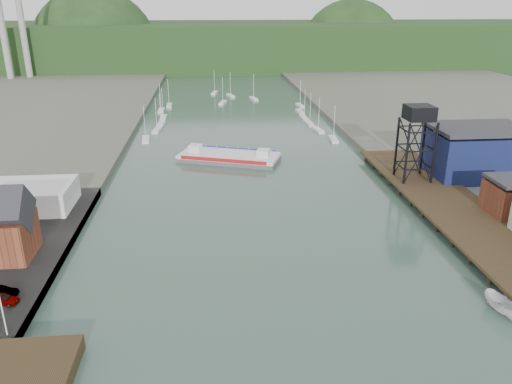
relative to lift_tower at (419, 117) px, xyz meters
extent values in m
cube|color=black|center=(2.00, -13.00, -13.75)|extent=(14.00, 70.00, 0.50)
cylinder|color=black|center=(-4.00, -13.00, -14.85)|extent=(0.60, 0.60, 2.20)
cylinder|color=black|center=(8.00, -13.00, -14.85)|extent=(0.60, 0.60, 2.20)
cube|color=silver|center=(-79.00, -8.00, -11.80)|extent=(18.00, 12.00, 4.50)
cylinder|color=black|center=(-3.00, -3.00, -7.00)|extent=(0.50, 0.50, 13.00)
cylinder|color=black|center=(3.00, -3.00, -7.00)|extent=(0.50, 0.50, 13.00)
cylinder|color=black|center=(-3.00, 3.00, -7.00)|extent=(0.50, 0.50, 13.00)
cylinder|color=black|center=(3.00, 3.00, -7.00)|extent=(0.50, 0.50, 13.00)
cube|color=black|center=(0.00, 0.00, 1.00)|extent=(5.50, 5.50, 3.00)
cube|color=#0C1C39|center=(15.00, 2.00, -9.05)|extent=(20.00, 14.00, 10.00)
cube|color=#2D2D33|center=(15.00, 2.00, -3.15)|extent=(20.50, 14.50, 0.80)
cube|color=silver|center=(-62.54, 45.89, -15.30)|extent=(2.67, 7.65, 0.90)
cube|color=silver|center=(-60.28, 57.30, -15.30)|extent=(2.81, 7.67, 0.90)
cube|color=silver|center=(-59.71, 66.17, -15.30)|extent=(2.35, 7.59, 0.90)
cube|color=silver|center=(-59.81, 76.09, -15.30)|extent=(2.01, 7.50, 0.90)
cube|color=silver|center=(-61.64, 88.33, -15.30)|extent=(2.00, 7.50, 0.90)
cube|color=silver|center=(-59.32, 98.17, -15.30)|extent=(2.16, 7.54, 0.90)
cube|color=silver|center=(-7.44, 41.03, -15.30)|extent=(2.53, 7.62, 0.90)
cube|color=silver|center=(-9.54, 52.51, -15.30)|extent=(2.76, 7.67, 0.90)
cube|color=silver|center=(-10.54, 61.29, -15.30)|extent=(2.22, 7.56, 0.90)
cube|color=silver|center=(-10.73, 70.28, -15.30)|extent=(2.18, 7.54, 0.90)
cube|color=silver|center=(-10.33, 81.38, -15.30)|extent=(2.46, 7.61, 0.90)
cube|color=silver|center=(-8.22, 92.99, -15.30)|extent=(2.48, 7.61, 0.90)
cube|color=silver|center=(-38.16, 102.00, -15.30)|extent=(3.78, 7.76, 0.90)
cube|color=silver|center=(-24.96, 110.00, -15.30)|extent=(3.31, 7.74, 0.90)
cube|color=silver|center=(-34.34, 118.00, -15.30)|extent=(3.76, 7.76, 0.90)
cube|color=silver|center=(-41.11, 126.00, -15.30)|extent=(3.40, 7.74, 0.90)
cylinder|color=#959591|center=(-145.00, 172.00, 14.35)|extent=(3.20, 3.20, 60.00)
cylinder|color=#959591|center=(-137.00, 177.00, 14.35)|extent=(3.20, 3.20, 60.00)
cube|color=#1A3015|center=(-35.00, 242.00, -3.65)|extent=(500.00, 120.00, 28.00)
sphere|color=#1A3015|center=(-115.00, 242.00, -7.65)|extent=(80.00, 80.00, 80.00)
sphere|color=#1A3015|center=(55.00, 252.00, -9.65)|extent=(70.00, 70.00, 70.00)
cube|color=#535356|center=(-38.94, 23.75, -15.14)|extent=(27.13, 17.99, 1.01)
cube|color=silver|center=(-38.94, 23.75, -14.24)|extent=(27.13, 17.99, 0.81)
cube|color=#B51418|center=(-40.65, 18.96, -14.03)|extent=(20.94, 7.62, 0.91)
cube|color=navy|center=(-37.22, 28.54, -14.03)|extent=(20.94, 7.62, 0.91)
cube|color=silver|center=(-47.48, 26.81, -13.03)|extent=(3.87, 3.87, 2.02)
cube|color=silver|center=(-30.39, 20.69, -13.03)|extent=(3.87, 3.87, 2.02)
imported|color=silver|center=(-6.40, -47.25, -14.45)|extent=(3.51, 6.53, 2.39)
imported|color=#999999|center=(-70.95, -41.24, -13.33)|extent=(4.50, 2.63, 1.44)
imported|color=#999999|center=(-71.70, -39.50, -13.37)|extent=(4.20, 1.67, 1.36)
camera|label=1|loc=(-43.44, -99.21, 22.37)|focal=35.00mm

